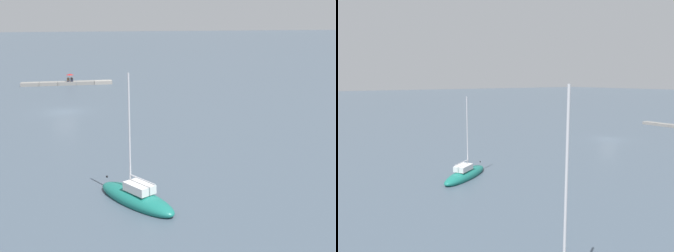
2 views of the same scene
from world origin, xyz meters
The scene contains 6 objects.
ground_plane centered at (0.00, 0.00, 0.00)m, with size 500.00×500.00×0.00m, color #475666.
seawall_pier centered at (0.00, -20.79, 0.27)m, with size 14.07×1.58×0.54m.
person_seated_dark_left centered at (-0.75, -20.77, 0.80)m, with size 0.40×0.60×0.73m.
person_seated_brown_right centered at (-0.19, -20.70, 0.80)m, with size 0.40×0.60×0.73m.
umbrella_open_red centered at (-0.47, -20.84, 1.64)m, with size 1.17×1.17×1.26m.
sailboat_teal_mid centered at (-4.71, 27.16, 0.31)m, with size 4.88×6.40×7.96m.
Camera 1 is at (-1.63, 52.07, 10.83)m, focal length 48.58 mm.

